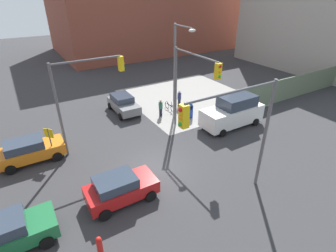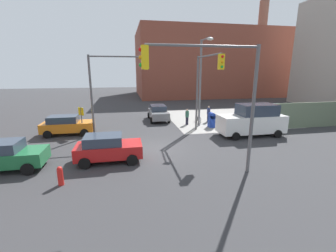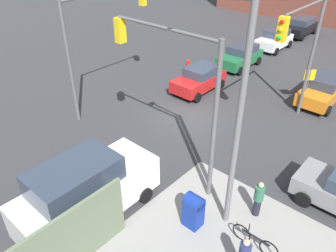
{
  "view_description": "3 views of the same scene",
  "coord_description": "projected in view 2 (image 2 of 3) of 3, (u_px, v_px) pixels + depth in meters",
  "views": [
    {
      "loc": [
        -6.39,
        -12.33,
        10.48
      ],
      "look_at": [
        2.66,
        2.66,
        1.14
      ],
      "focal_mm": 28.0,
      "sensor_mm": 36.0,
      "label": 1
    },
    {
      "loc": [
        -1.85,
        -14.69,
        5.3
      ],
      "look_at": [
        1.44,
        2.3,
        1.0
      ],
      "focal_mm": 24.0,
      "sensor_mm": 36.0,
      "label": 2
    },
    {
      "loc": [
        13.05,
        9.85,
        9.6
      ],
      "look_at": [
        3.04,
        0.97,
        1.15
      ],
      "focal_mm": 35.0,
      "sensor_mm": 36.0,
      "label": 3
    }
  ],
  "objects": [
    {
      "name": "hatchback_orange",
      "position": [
        67.0,
        125.0,
        18.91
      ],
      "size": [
        4.13,
        2.02,
        1.62
      ],
      "color": "orange",
      "rests_on": "ground"
    },
    {
      "name": "traffic_signal_se_corner",
      "position": [
        213.0,
        85.0,
        10.63
      ],
      "size": [
        5.77,
        0.36,
        6.5
      ],
      "color": "#59595B",
      "rests_on": "ground"
    },
    {
      "name": "sidewalk_corner",
      "position": [
        221.0,
        118.0,
        25.85
      ],
      "size": [
        12.0,
        12.0,
        0.01
      ],
      "primitive_type": "cube",
      "color": "gray",
      "rests_on": "ground"
    },
    {
      "name": "fire_hydrant",
      "position": [
        60.0,
        176.0,
        10.57
      ],
      "size": [
        0.26,
        0.26,
        0.94
      ],
      "color": "red",
      "rests_on": "ground"
    },
    {
      "name": "traffic_signal_nw_corner",
      "position": [
        114.0,
        79.0,
        18.3
      ],
      "size": [
        4.87,
        0.36,
        6.5
      ],
      "color": "#59595B",
      "rests_on": "ground"
    },
    {
      "name": "street_lamp_corner",
      "position": [
        201.0,
        77.0,
        20.61
      ],
      "size": [
        0.56,
        2.68,
        8.0
      ],
      "color": "slate",
      "rests_on": "ground"
    },
    {
      "name": "coupe_red",
      "position": [
        108.0,
        148.0,
        13.31
      ],
      "size": [
        3.83,
        2.02,
        1.62
      ],
      "color": "#B21919",
      "rests_on": "ground"
    },
    {
      "name": "mailbox_blue",
      "position": [
        212.0,
        119.0,
        21.34
      ],
      "size": [
        0.56,
        0.64,
        1.43
      ],
      "color": "navy",
      "rests_on": "ground"
    },
    {
      "name": "hatchback_green",
      "position": [
        4.0,
        155.0,
        12.11
      ],
      "size": [
        3.99,
        2.02,
        1.62
      ],
      "color": "#1E6638",
      "rests_on": "ground"
    },
    {
      "name": "pedestrian_waiting",
      "position": [
        209.0,
        114.0,
        23.71
      ],
      "size": [
        0.36,
        0.36,
        1.67
      ],
      "rotation": [
        0.0,
        0.0,
        1.72
      ],
      "color": "navy",
      "rests_on": "ground"
    },
    {
      "name": "smokestack",
      "position": [
        260.0,
        50.0,
        46.81
      ],
      "size": [
        1.8,
        1.8,
        18.8
      ],
      "primitive_type": "cylinder",
      "color": "brown",
      "rests_on": "ground"
    },
    {
      "name": "warning_sign_two_way",
      "position": [
        81.0,
        116.0,
        18.39
      ],
      "size": [
        0.48,
        0.48,
        2.4
      ],
      "color": "#4C4C4C",
      "rests_on": "ground"
    },
    {
      "name": "van_white_delivery",
      "position": [
        252.0,
        120.0,
        18.58
      ],
      "size": [
        5.4,
        2.32,
        2.62
      ],
      "color": "white",
      "rests_on": "ground"
    },
    {
      "name": "bicycle_leaning_on_fence",
      "position": [
        198.0,
        119.0,
        23.42
      ],
      "size": [
        0.05,
        1.75,
        0.97
      ],
      "color": "black",
      "rests_on": "ground"
    },
    {
      "name": "traffic_signal_ne_corner",
      "position": [
        205.0,
        79.0,
        17.76
      ],
      "size": [
        0.36,
        5.16,
        6.5
      ],
      "color": "#59595B",
      "rests_on": "ground"
    },
    {
      "name": "building_warehouse_north",
      "position": [
        211.0,
        64.0,
        49.59
      ],
      "size": [
        32.0,
        18.0,
        13.29
      ],
      "color": "brown",
      "rests_on": "ground"
    },
    {
      "name": "hatchback_gray",
      "position": [
        158.0,
        113.0,
        24.38
      ],
      "size": [
        2.02,
        4.02,
        1.62
      ],
      "color": "slate",
      "rests_on": "ground"
    },
    {
      "name": "ground_plane",
      "position": [
        154.0,
        149.0,
        15.61
      ],
      "size": [
        120.0,
        120.0,
        0.0
      ],
      "primitive_type": "plane",
      "color": "#333335"
    },
    {
      "name": "pedestrian_crossing",
      "position": [
        187.0,
        117.0,
        22.39
      ],
      "size": [
        0.36,
        0.36,
        1.59
      ],
      "rotation": [
        0.0,
        0.0,
        5.64
      ],
      "color": "#2D664C",
      "rests_on": "ground"
    }
  ]
}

